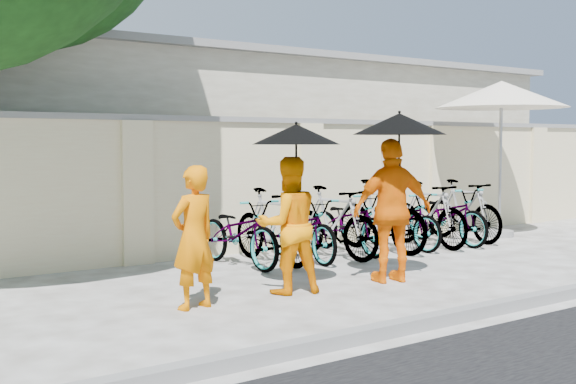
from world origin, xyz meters
TOP-DOWN VIEW (x-y plane):
  - ground at (0.00, 0.00)m, footprint 80.00×80.00m
  - kerb at (0.00, -1.70)m, footprint 40.00×0.16m
  - compound_wall at (1.00, 3.20)m, footprint 20.00×0.30m
  - building_behind at (2.00, 7.00)m, footprint 14.00×6.00m
  - monk_left at (-1.62, 0.23)m, footprint 0.60×0.45m
  - monk_center at (-0.39, 0.30)m, footprint 0.87×0.75m
  - parasol_center at (-0.34, 0.22)m, footprint 0.98×0.98m
  - monk_right at (1.01, 0.09)m, footprint 1.10×0.69m
  - parasol_right at (1.03, 0.01)m, footprint 1.12×1.12m
  - patio_umbrella at (5.54, 2.07)m, footprint 2.34×2.34m
  - bike_0 at (0.07, 2.11)m, footprint 0.74×1.82m
  - bike_1 at (0.56, 2.04)m, footprint 0.55×1.77m
  - bike_2 at (1.06, 1.99)m, footprint 0.71×1.76m
  - bike_3 at (1.55, 1.90)m, footprint 0.71×1.81m
  - bike_4 at (2.05, 2.12)m, footprint 0.66×1.80m
  - bike_5 at (2.54, 1.95)m, footprint 0.65×1.89m
  - bike_6 at (3.04, 2.00)m, footprint 0.62×1.73m
  - bike_7 at (3.54, 1.90)m, footprint 0.61×1.80m
  - bike_8 at (4.03, 1.94)m, footprint 0.71×1.83m
  - bike_9 at (4.53, 2.02)m, footprint 0.63×1.79m

SIDE VIEW (x-z plane):
  - ground at x=0.00m, z-range 0.00..0.00m
  - kerb at x=0.00m, z-range 0.00..0.12m
  - bike_6 at x=3.04m, z-range 0.00..0.91m
  - bike_2 at x=1.06m, z-range 0.00..0.91m
  - bike_4 at x=2.05m, z-range 0.00..0.94m
  - bike_0 at x=0.07m, z-range 0.00..0.94m
  - bike_8 at x=4.03m, z-range 0.00..0.95m
  - bike_1 at x=0.56m, z-range 0.00..1.05m
  - bike_9 at x=4.53m, z-range 0.00..1.05m
  - bike_3 at x=1.55m, z-range 0.00..1.06m
  - bike_7 at x=3.54m, z-range 0.00..1.06m
  - bike_5 at x=2.54m, z-range 0.00..1.12m
  - monk_left at x=-1.62m, z-range 0.00..1.47m
  - monk_center at x=-0.39m, z-range 0.00..1.54m
  - monk_right at x=1.01m, z-range 0.00..1.75m
  - compound_wall at x=1.00m, z-range 0.00..2.00m
  - building_behind at x=2.00m, z-range 0.00..3.20m
  - parasol_center at x=-0.34m, z-range 1.27..2.30m
  - parasol_right at x=1.03m, z-range 1.39..2.45m
  - patio_umbrella at x=5.54m, z-range 1.12..3.91m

